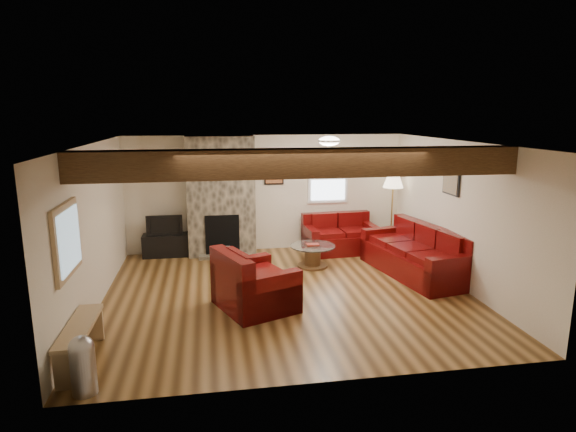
% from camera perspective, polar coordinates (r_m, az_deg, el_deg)
% --- Properties ---
extents(room, '(8.00, 8.00, 8.00)m').
position_cam_1_polar(room, '(7.79, -0.05, -0.54)').
color(room, '#523415').
rests_on(room, ground).
extents(floor, '(6.00, 6.00, 0.00)m').
position_cam_1_polar(floor, '(8.16, -0.04, -9.13)').
color(floor, '#523415').
rests_on(floor, ground).
extents(oak_beam, '(6.00, 0.36, 0.38)m').
position_cam_1_polar(oak_beam, '(6.41, 1.79, 6.30)').
color(oak_beam, black).
rests_on(oak_beam, room).
extents(chimney_breast, '(1.40, 0.67, 2.50)m').
position_cam_1_polar(chimney_breast, '(10.15, -7.94, 2.15)').
color(chimney_breast, '#3A362D').
rests_on(chimney_breast, floor).
extents(back_window, '(0.90, 0.08, 1.10)m').
position_cam_1_polar(back_window, '(10.63, 4.77, 4.48)').
color(back_window, white).
rests_on(back_window, room).
extents(hatch_window, '(0.08, 1.00, 0.90)m').
position_cam_1_polar(hatch_window, '(6.42, -24.69, -2.60)').
color(hatch_window, tan).
rests_on(hatch_window, room).
extents(ceiling_dome, '(0.40, 0.40, 0.18)m').
position_cam_1_polar(ceiling_dome, '(8.69, 4.90, 8.66)').
color(ceiling_dome, white).
rests_on(ceiling_dome, room).
extents(artwork_back, '(0.42, 0.06, 0.52)m').
position_cam_1_polar(artwork_back, '(10.38, -1.68, 5.17)').
color(artwork_back, black).
rests_on(artwork_back, room).
extents(artwork_right, '(0.06, 0.55, 0.42)m').
position_cam_1_polar(artwork_right, '(8.94, 18.72, 3.72)').
color(artwork_right, black).
rests_on(artwork_right, room).
extents(sofa_three, '(1.39, 2.47, 0.90)m').
position_cam_1_polar(sofa_three, '(9.23, 14.76, -4.04)').
color(sofa_three, '#440A04').
rests_on(sofa_three, floor).
extents(loveseat, '(1.58, 0.97, 0.81)m').
position_cam_1_polar(loveseat, '(10.43, 6.23, -2.10)').
color(loveseat, '#440A04').
rests_on(loveseat, floor).
extents(armchair_red, '(1.36, 1.44, 0.93)m').
position_cam_1_polar(armchair_red, '(7.46, -3.90, -7.46)').
color(armchair_red, '#440A04').
rests_on(armchair_red, floor).
extents(coffee_table, '(0.88, 0.88, 0.46)m').
position_cam_1_polar(coffee_table, '(9.45, 2.93, -4.76)').
color(coffee_table, '#4E2D19').
rests_on(coffee_table, floor).
extents(tv_cabinet, '(0.94, 0.38, 0.47)m').
position_cam_1_polar(tv_cabinet, '(10.44, -14.28, -3.38)').
color(tv_cabinet, black).
rests_on(tv_cabinet, floor).
extents(television, '(0.73, 0.10, 0.42)m').
position_cam_1_polar(television, '(10.33, -14.41, -0.99)').
color(television, black).
rests_on(television, tv_cabinet).
extents(floor_lamp, '(0.43, 0.43, 1.69)m').
position_cam_1_polar(floor_lamp, '(10.58, 12.35, 3.64)').
color(floor_lamp, tan).
rests_on(floor_lamp, floor).
extents(pine_bench, '(0.30, 1.28, 0.48)m').
position_cam_1_polar(pine_bench, '(6.48, -23.36, -13.74)').
color(pine_bench, tan).
rests_on(pine_bench, floor).
extents(pedal_bin, '(0.33, 0.33, 0.66)m').
position_cam_1_polar(pedal_bin, '(5.79, -23.14, -15.92)').
color(pedal_bin, '#B1B2B7').
rests_on(pedal_bin, floor).
extents(coal_bucket, '(0.34, 0.34, 0.32)m').
position_cam_1_polar(coal_bucket, '(9.79, -7.33, -4.60)').
color(coal_bucket, gray).
rests_on(coal_bucket, floor).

